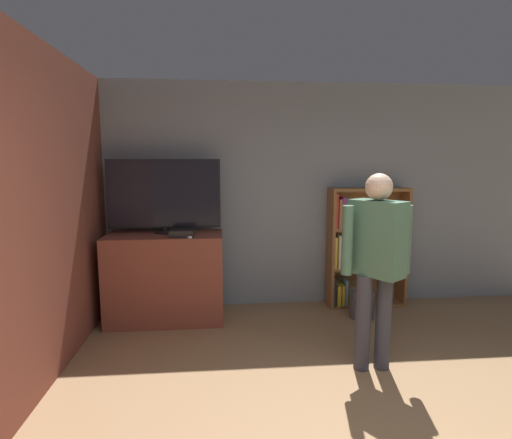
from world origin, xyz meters
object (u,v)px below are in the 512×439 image
Objects in this scene: game_console at (182,233)px; waste_bin at (362,304)px; bookshelf at (359,249)px; person at (376,256)px; television at (164,195)px.

waste_bin is (2.01, 0.00, -0.85)m from game_console.
bookshelf is (2.10, 0.42, -0.30)m from game_console.
game_console is 2.02m from person.
person is (-0.41, -1.52, 0.28)m from bookshelf.
waste_bin is at bearing 128.88° from person.
game_console is 0.18× the size of bookshelf.
game_console is at bearing -179.91° from waste_bin.
waste_bin is (-0.09, -0.41, -0.55)m from bookshelf.
television is 4.81× the size of game_console.
game_console is at bearing -168.74° from bookshelf.
television reaches higher than person.
television reaches higher than game_console.
television is at bearing -160.67° from person.
waste_bin is (2.21, -0.23, -1.24)m from television.
television reaches higher than waste_bin.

